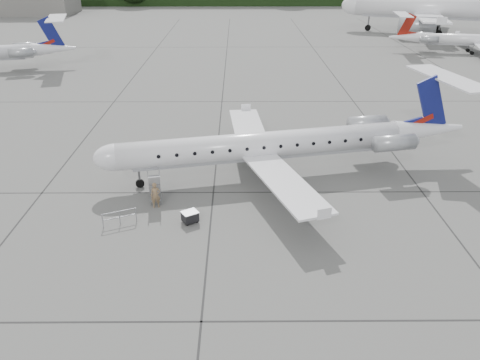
{
  "coord_description": "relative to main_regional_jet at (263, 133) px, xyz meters",
  "views": [
    {
      "loc": [
        -4.93,
        -27.16,
        16.63
      ],
      "look_at": [
        -4.74,
        1.56,
        2.3
      ],
      "focal_mm": 35.0,
      "sensor_mm": 36.0,
      "label": 1
    }
  ],
  "objects": [
    {
      "name": "baggage_cart",
      "position": [
        -5.18,
        -7.15,
        -3.27
      ],
      "size": [
        1.26,
        1.2,
        0.85
      ],
      "primitive_type": null,
      "rotation": [
        0.0,
        0.0,
        0.56
      ],
      "color": "black",
      "rests_on": "ground"
    },
    {
      "name": "airstair",
      "position": [
        -8.03,
        -3.88,
        -2.54
      ],
      "size": [
        1.27,
        2.26,
        2.32
      ],
      "primitive_type": null,
      "rotation": [
        0.0,
        0.0,
        0.21
      ],
      "color": "silver",
      "rests_on": "ground"
    },
    {
      "name": "bg_regional_right",
      "position": [
        39.66,
        48.63,
        -0.48
      ],
      "size": [
        26.69,
        20.82,
        6.43
      ],
      "primitive_type": null,
      "rotation": [
        0.0,
        0.0,
        3.0
      ],
      "color": "silver",
      "rests_on": "ground"
    },
    {
      "name": "main_regional_jet",
      "position": [
        0.0,
        0.0,
        0.0
      ],
      "size": [
        32.5,
        26.25,
        7.4
      ],
      "primitive_type": null,
      "rotation": [
        0.0,
        0.0,
        0.21
      ],
      "color": "silver",
      "rests_on": "ground"
    },
    {
      "name": "ground",
      "position": [
        2.92,
        -6.97,
        -3.7
      ],
      "size": [
        320.0,
        320.0,
        0.0
      ],
      "primitive_type": "plane",
      "color": "#595957",
      "rests_on": "ground"
    },
    {
      "name": "passenger",
      "position": [
        -7.78,
        -5.07,
        -2.75
      ],
      "size": [
        0.76,
        0.58,
        1.89
      ],
      "primitive_type": "imported",
      "rotation": [
        0.0,
        0.0,
        0.19
      ],
      "color": "#7E6344",
      "rests_on": "ground"
    },
    {
      "name": "safety_railing",
      "position": [
        -9.84,
        -7.39,
        -3.2
      ],
      "size": [
        2.05,
        0.94,
        1.0
      ],
      "primitive_type": null,
      "rotation": [
        0.0,
        0.0,
        0.41
      ],
      "color": "gray",
      "rests_on": "ground"
    }
  ]
}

